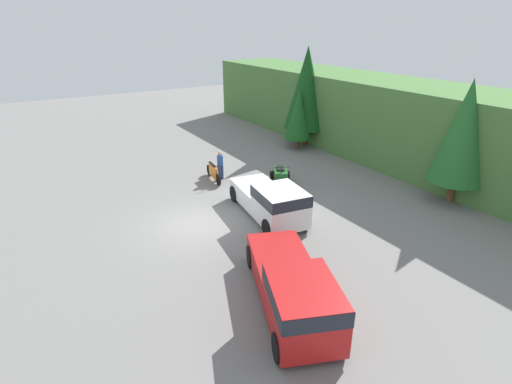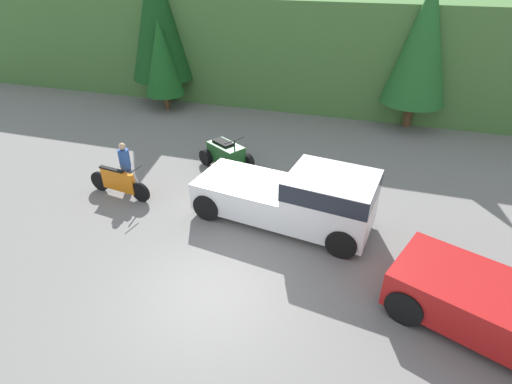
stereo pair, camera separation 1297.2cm
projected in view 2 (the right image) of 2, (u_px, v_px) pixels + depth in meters
name	position (u px, v px, depth m)	size (l,w,h in m)	color
ground_plane	(213.00, 293.00, 9.76)	(80.00, 80.00, 0.00)	slate
hillside_backdrop	(323.00, 49.00, 21.49)	(44.00, 6.00, 5.27)	#477538
tree_left	(158.00, 17.00, 20.02)	(3.24, 3.24, 7.36)	brown
tree_mid_left	(162.00, 58.00, 19.81)	(1.96, 1.96, 4.45)	brown
tree_mid_right	(423.00, 43.00, 17.15)	(2.85, 2.85, 6.47)	brown
pickup_truck_second	(300.00, 196.00, 11.73)	(5.58, 2.79, 1.88)	white
dirt_bike	(119.00, 183.00, 13.41)	(2.45, 0.63, 1.20)	black
quad_atv	(226.00, 155.00, 15.26)	(2.29, 2.02, 1.29)	black
rider_person	(126.00, 165.00, 13.53)	(0.40, 0.40, 1.76)	navy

